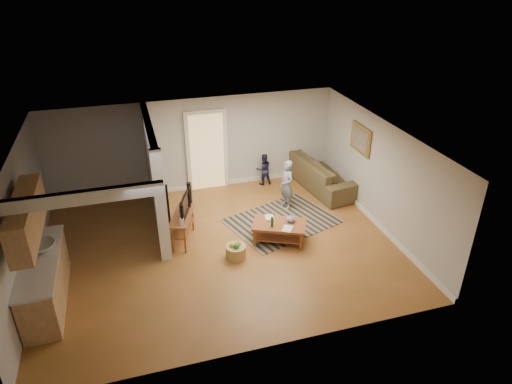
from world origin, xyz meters
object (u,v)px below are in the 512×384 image
child (286,207)px  speaker_right (190,201)px  sofa (320,185)px  toy_basket (236,251)px  speaker_left (167,206)px  toddler (263,184)px  tv_console (183,218)px  coffee_table (280,227)px

child → speaker_right: bearing=-103.5°
sofa → toy_basket: bearing=122.6°
speaker_left → toddler: (2.81, 1.50, -0.54)m
tv_console → child: (2.70, 0.80, -0.61)m
coffee_table → speaker_right: bearing=139.1°
sofa → toddler: toddler is taller
speaker_left → toddler: bearing=32.8°
tv_console → speaker_left: speaker_left is taller
sofa → speaker_left: bearing=95.1°
toddler → sofa: bearing=162.0°
speaker_left → speaker_right: (0.57, 0.20, -0.05)m
speaker_right → toy_basket: size_ratio=2.24×
speaker_right → toddler: bearing=50.8°
sofa → coffee_table: size_ratio=2.03×
coffee_table → toddler: size_ratio=1.49×
tv_console → toddler: bearing=60.8°
speaker_left → toddler: speaker_left is taller
speaker_left → child: 3.00m
coffee_table → tv_console: bearing=163.9°
speaker_right → coffee_table: bearing=-20.3°
sofa → toy_basket: size_ratio=6.25×
sofa → toddler: 1.58m
tv_console → toy_basket: (0.95, -0.93, -0.45)m
child → toddler: bearing=175.4°
sofa → speaker_right: (-3.73, -0.80, 0.48)m
speaker_left → child: (2.95, 0.08, -0.54)m
toy_basket → toddler: (1.59, 3.15, -0.16)m
speaker_right → child: 2.44m
sofa → speaker_left: (-4.30, -1.00, 0.54)m
tv_console → child: 2.88m
tv_console → toddler: size_ratio=1.26×
coffee_table → tv_console: (-2.05, 0.59, 0.25)m
sofa → toddler: (-1.49, 0.50, 0.00)m
coffee_table → speaker_left: 2.66m
coffee_table → tv_console: 2.15m
toy_basket → speaker_left: bearing=126.3°
tv_console → sofa: bearing=42.8°
child → toddler: 1.43m
toddler → coffee_table: bearing=80.4°
toy_basket → child: 2.46m
speaker_left → toy_basket: size_ratio=2.49×
tv_console → speaker_left: size_ratio=1.05×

